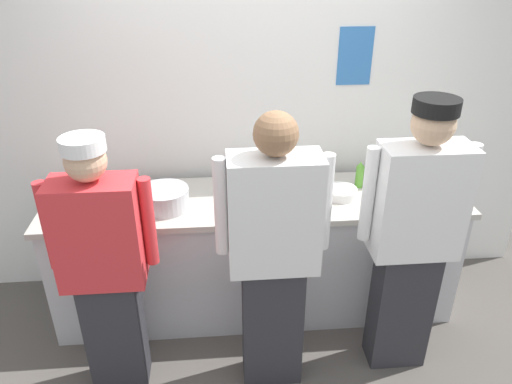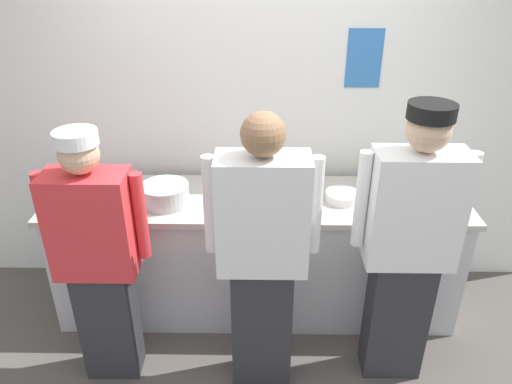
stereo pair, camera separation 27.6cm
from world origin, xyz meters
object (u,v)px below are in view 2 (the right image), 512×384
object	(u,v)px
plate_stack_rear	(342,196)
sheet_tray	(257,196)
chef_near_left	(98,257)
chef_center	(262,254)
chef_far_right	(408,245)
ramekin_red_sauce	(99,193)
mixing_bowl_steel	(165,194)
squeeze_bottle_primary	(364,179)
plate_stack_front	(416,186)
ramekin_green_sauce	(125,189)
deli_cup	(430,204)
ramekin_yellow_sauce	(384,186)
ramekin_orange_sauce	(398,204)

from	to	relation	value
plate_stack_rear	sheet_tray	size ratio (longest dim) A/B	0.43
chef_near_left	plate_stack_rear	world-z (taller)	chef_near_left
chef_center	chef_far_right	size ratio (longest dim) A/B	0.99
chef_near_left	sheet_tray	bearing A→B (deg)	34.82
chef_center	chef_far_right	xyz separation A→B (m)	(0.80, 0.07, 0.02)
plate_stack_rear	ramekin_red_sauce	bearing A→B (deg)	178.85
plate_stack_rear	mixing_bowl_steel	bearing A→B (deg)	-177.32
chef_center	ramekin_red_sauce	size ratio (longest dim) A/B	18.89
plate_stack_rear	squeeze_bottle_primary	world-z (taller)	squeeze_bottle_primary
plate_stack_rear	mixing_bowl_steel	size ratio (longest dim) A/B	0.70
plate_stack_front	ramekin_green_sauce	distance (m)	1.96
chef_far_right	plate_stack_front	distance (m)	0.71
chef_center	plate_stack_rear	world-z (taller)	chef_center
chef_near_left	mixing_bowl_steel	bearing A→B (deg)	61.14
plate_stack_front	sheet_tray	world-z (taller)	plate_stack_front
chef_far_right	squeeze_bottle_primary	distance (m)	0.70
plate_stack_rear	squeeze_bottle_primary	distance (m)	0.22
chef_far_right	ramekin_red_sauce	size ratio (longest dim) A/B	19.13
chef_center	sheet_tray	distance (m)	0.65
chef_center	deli_cup	xyz separation A→B (m)	(1.05, 0.50, 0.04)
squeeze_bottle_primary	ramekin_red_sauce	size ratio (longest dim) A/B	2.06
ramekin_green_sauce	ramekin_red_sauce	bearing A→B (deg)	-155.81
deli_cup	chef_center	bearing A→B (deg)	-154.53
plate_stack_front	ramekin_green_sauce	world-z (taller)	plate_stack_front
ramekin_green_sauce	plate_stack_rear	bearing A→B (deg)	-4.02
ramekin_green_sauce	ramekin_yellow_sauce	xyz separation A→B (m)	(1.75, 0.05, 0.01)
chef_near_left	ramekin_orange_sauce	world-z (taller)	chef_near_left
plate_stack_front	ramekin_red_sauce	bearing A→B (deg)	-177.46
chef_near_left	ramekin_yellow_sauce	world-z (taller)	chef_near_left
mixing_bowl_steel	ramekin_red_sauce	size ratio (longest dim) A/B	3.41
ramekin_red_sauce	ramekin_green_sauce	distance (m)	0.17
mixing_bowl_steel	sheet_tray	size ratio (longest dim) A/B	0.61
ramekin_orange_sauce	ramekin_red_sauce	bearing A→B (deg)	176.59
chef_far_right	sheet_tray	distance (m)	1.02
plate_stack_front	ramekin_orange_sauce	world-z (taller)	plate_stack_front
chef_far_right	chef_near_left	bearing A→B (deg)	-178.96
sheet_tray	squeeze_bottle_primary	xyz separation A→B (m)	(0.72, 0.10, 0.08)
chef_center	squeeze_bottle_primary	bearing A→B (deg)	47.90
chef_far_right	plate_stack_rear	distance (m)	0.62
chef_far_right	sheet_tray	bearing A→B (deg)	145.50
plate_stack_rear	ramekin_green_sauce	size ratio (longest dim) A/B	2.44
ramekin_red_sauce	ramekin_green_sauce	bearing A→B (deg)	24.19
squeeze_bottle_primary	ramekin_orange_sauce	xyz separation A→B (m)	(0.18, -0.22, -0.07)
mixing_bowl_steel	chef_center	bearing A→B (deg)	-42.12
plate_stack_front	ramekin_yellow_sauce	distance (m)	0.21
squeeze_bottle_primary	ramekin_yellow_sauce	size ratio (longest dim) A/B	1.91
plate_stack_rear	deli_cup	bearing A→B (deg)	-12.81
chef_far_right	ramekin_orange_sauce	world-z (taller)	chef_far_right
chef_center	squeeze_bottle_primary	xyz separation A→B (m)	(0.68, 0.75, 0.09)
chef_near_left	ramekin_green_sauce	distance (m)	0.69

